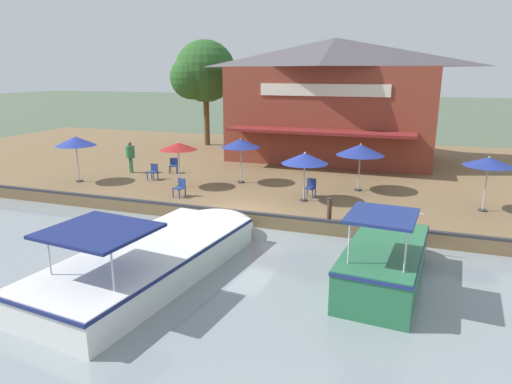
{
  "coord_description": "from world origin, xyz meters",
  "views": [
    {
      "loc": [
        16.65,
        6.63,
        6.25
      ],
      "look_at": [
        -1.0,
        0.41,
        1.3
      ],
      "focal_mm": 32.0,
      "sensor_mm": 36.0,
      "label": 1
    }
  ],
  "objects_px": {
    "motorboat_nearest_quay": "(166,251)",
    "person_at_quay_edge": "(130,153)",
    "cafe_chair_far_corner_seat": "(311,187)",
    "cafe_chair_facing_river": "(153,171)",
    "patio_umbrella_mid_patio_right": "(178,146)",
    "patio_umbrella_back_row": "(360,150)",
    "tree_upstream_bank": "(202,73)",
    "patio_umbrella_near_quay_edge": "(241,143)",
    "patio_umbrella_by_entrance": "(489,162)",
    "mooring_post": "(329,209)",
    "waterfront_restaurant": "(333,99)",
    "motorboat_distant_upstream": "(387,257)",
    "patio_umbrella_mid_patio_left": "(305,158)",
    "cafe_chair_beside_entrance": "(174,165)",
    "cafe_chair_under_first_umbrella": "(180,187)",
    "patio_umbrella_far_corner": "(76,141)"
  },
  "relations": [
    {
      "from": "patio_umbrella_far_corner",
      "to": "tree_upstream_bank",
      "type": "relative_size",
      "value": 0.3
    },
    {
      "from": "patio_umbrella_mid_patio_right",
      "to": "person_at_quay_edge",
      "type": "xyz_separation_m",
      "value": [
        -2.05,
        -4.27,
        -0.93
      ]
    },
    {
      "from": "waterfront_restaurant",
      "to": "tree_upstream_bank",
      "type": "relative_size",
      "value": 1.66
    },
    {
      "from": "patio_umbrella_near_quay_edge",
      "to": "patio_umbrella_by_entrance",
      "type": "xyz_separation_m",
      "value": [
        1.33,
        11.38,
        0.01
      ]
    },
    {
      "from": "patio_umbrella_back_row",
      "to": "patio_umbrella_near_quay_edge",
      "type": "bearing_deg",
      "value": -86.47
    },
    {
      "from": "patio_umbrella_back_row",
      "to": "cafe_chair_far_corner_seat",
      "type": "bearing_deg",
      "value": -46.11
    },
    {
      "from": "patio_umbrella_far_corner",
      "to": "motorboat_nearest_quay",
      "type": "height_order",
      "value": "patio_umbrella_far_corner"
    },
    {
      "from": "patio_umbrella_near_quay_edge",
      "to": "motorboat_nearest_quay",
      "type": "xyz_separation_m",
      "value": [
        9.67,
        1.14,
        -2.07
      ]
    },
    {
      "from": "cafe_chair_beside_entrance",
      "to": "motorboat_distant_upstream",
      "type": "xyz_separation_m",
      "value": [
        9.11,
        12.48,
        -0.3
      ]
    },
    {
      "from": "motorboat_nearest_quay",
      "to": "patio_umbrella_back_row",
      "type": "bearing_deg",
      "value": 154.06
    },
    {
      "from": "patio_umbrella_back_row",
      "to": "cafe_chair_beside_entrance",
      "type": "distance_m",
      "value": 10.67
    },
    {
      "from": "mooring_post",
      "to": "patio_umbrella_mid_patio_right",
      "type": "bearing_deg",
      "value": -109.32
    },
    {
      "from": "patio_umbrella_by_entrance",
      "to": "cafe_chair_under_first_umbrella",
      "type": "distance_m",
      "value": 13.33
    },
    {
      "from": "patio_umbrella_by_entrance",
      "to": "patio_umbrella_far_corner",
      "type": "bearing_deg",
      "value": -86.19
    },
    {
      "from": "patio_umbrella_near_quay_edge",
      "to": "cafe_chair_beside_entrance",
      "type": "height_order",
      "value": "patio_umbrella_near_quay_edge"
    },
    {
      "from": "cafe_chair_under_first_umbrella",
      "to": "motorboat_nearest_quay",
      "type": "height_order",
      "value": "motorboat_nearest_quay"
    },
    {
      "from": "cafe_chair_facing_river",
      "to": "mooring_post",
      "type": "bearing_deg",
      "value": 69.66
    },
    {
      "from": "patio_umbrella_mid_patio_right",
      "to": "mooring_post",
      "type": "height_order",
      "value": "patio_umbrella_mid_patio_right"
    },
    {
      "from": "patio_umbrella_by_entrance",
      "to": "waterfront_restaurant",
      "type": "bearing_deg",
      "value": -140.51
    },
    {
      "from": "patio_umbrella_by_entrance",
      "to": "person_at_quay_edge",
      "type": "distance_m",
      "value": 18.33
    },
    {
      "from": "person_at_quay_edge",
      "to": "motorboat_nearest_quay",
      "type": "xyz_separation_m",
      "value": [
        9.86,
        8.0,
        -1.12
      ]
    },
    {
      "from": "patio_umbrella_mid_patio_left",
      "to": "patio_umbrella_mid_patio_right",
      "type": "bearing_deg",
      "value": -93.88
    },
    {
      "from": "patio_umbrella_back_row",
      "to": "cafe_chair_facing_river",
      "type": "relative_size",
      "value": 2.73
    },
    {
      "from": "motorboat_nearest_quay",
      "to": "motorboat_distant_upstream",
      "type": "height_order",
      "value": "motorboat_distant_upstream"
    },
    {
      "from": "patio_umbrella_by_entrance",
      "to": "cafe_chair_facing_river",
      "type": "relative_size",
      "value": 2.73
    },
    {
      "from": "cafe_chair_facing_river",
      "to": "motorboat_distant_upstream",
      "type": "xyz_separation_m",
      "value": [
        7.26,
        12.69,
        -0.3
      ]
    },
    {
      "from": "patio_umbrella_near_quay_edge",
      "to": "patio_umbrella_by_entrance",
      "type": "distance_m",
      "value": 11.46
    },
    {
      "from": "patio_umbrella_mid_patio_left",
      "to": "cafe_chair_beside_entrance",
      "type": "distance_m",
      "value": 9.17
    },
    {
      "from": "waterfront_restaurant",
      "to": "motorboat_distant_upstream",
      "type": "relative_size",
      "value": 2.29
    },
    {
      "from": "patio_umbrella_near_quay_edge",
      "to": "tree_upstream_bank",
      "type": "xyz_separation_m",
      "value": [
        -10.76,
        -7.33,
        3.46
      ]
    },
    {
      "from": "patio_umbrella_mid_patio_right",
      "to": "patio_umbrella_back_row",
      "type": "bearing_deg",
      "value": 104.56
    },
    {
      "from": "cafe_chair_facing_river",
      "to": "motorboat_distant_upstream",
      "type": "relative_size",
      "value": 0.15
    },
    {
      "from": "waterfront_restaurant",
      "to": "cafe_chair_far_corner_seat",
      "type": "bearing_deg",
      "value": 5.01
    },
    {
      "from": "motorboat_nearest_quay",
      "to": "person_at_quay_edge",
      "type": "bearing_deg",
      "value": -140.94
    },
    {
      "from": "patio_umbrella_far_corner",
      "to": "motorboat_distant_upstream",
      "type": "xyz_separation_m",
      "value": [
        5.54,
        16.15,
        -1.98
      ]
    },
    {
      "from": "person_at_quay_edge",
      "to": "motorboat_distant_upstream",
      "type": "xyz_separation_m",
      "value": [
        8.36,
        14.83,
        -0.96
      ]
    },
    {
      "from": "patio_umbrella_mid_patio_left",
      "to": "motorboat_nearest_quay",
      "type": "height_order",
      "value": "patio_umbrella_mid_patio_left"
    },
    {
      "from": "waterfront_restaurant",
      "to": "patio_umbrella_mid_patio_right",
      "type": "relative_size",
      "value": 5.81
    },
    {
      "from": "cafe_chair_beside_entrance",
      "to": "cafe_chair_facing_river",
      "type": "bearing_deg",
      "value": -6.47
    },
    {
      "from": "cafe_chair_far_corner_seat",
      "to": "cafe_chair_facing_river",
      "type": "distance_m",
      "value": 8.81
    },
    {
      "from": "tree_upstream_bank",
      "to": "motorboat_nearest_quay",
      "type": "bearing_deg",
      "value": 22.51
    },
    {
      "from": "patio_umbrella_near_quay_edge",
      "to": "patio_umbrella_mid_patio_right",
      "type": "bearing_deg",
      "value": -54.22
    },
    {
      "from": "patio_umbrella_mid_patio_right",
      "to": "motorboat_nearest_quay",
      "type": "bearing_deg",
      "value": 25.53
    },
    {
      "from": "cafe_chair_far_corner_seat",
      "to": "patio_umbrella_far_corner",
      "type": "bearing_deg",
      "value": -84.8
    },
    {
      "from": "patio_umbrella_back_row",
      "to": "cafe_chair_facing_river",
      "type": "distance_m",
      "value": 10.94
    },
    {
      "from": "cafe_chair_under_first_umbrella",
      "to": "patio_umbrella_back_row",
      "type": "bearing_deg",
      "value": 116.94
    },
    {
      "from": "cafe_chair_facing_river",
      "to": "mooring_post",
      "type": "relative_size",
      "value": 0.94
    },
    {
      "from": "patio_umbrella_by_entrance",
      "to": "cafe_chair_facing_river",
      "type": "height_order",
      "value": "patio_umbrella_by_entrance"
    },
    {
      "from": "patio_umbrella_by_entrance",
      "to": "mooring_post",
      "type": "relative_size",
      "value": 2.57
    },
    {
      "from": "cafe_chair_far_corner_seat",
      "to": "motorboat_distant_upstream",
      "type": "bearing_deg",
      "value": 30.41
    }
  ]
}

